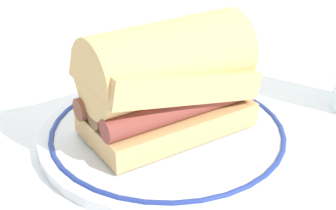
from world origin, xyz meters
name	(u,v)px	position (x,y,z in m)	size (l,w,h in m)	color
ground_plane	(156,140)	(0.00, 0.00, 0.00)	(1.50, 1.50, 0.00)	white
plate	(168,134)	(0.01, 0.00, 0.01)	(0.29, 0.29, 0.01)	white
sausage_sandwich	(168,80)	(0.01, 0.00, 0.08)	(0.20, 0.15, 0.12)	tan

